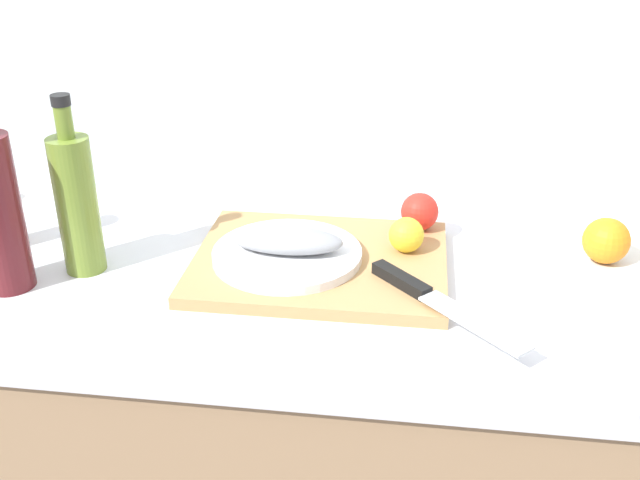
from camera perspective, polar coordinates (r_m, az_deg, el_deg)
back_wall at (r=1.38m, az=7.27°, el=16.74°), size 3.20×0.05×2.50m
cutting_board at (r=1.20m, az=0.00°, el=-1.71°), size 0.40×0.32×0.02m
white_plate at (r=1.19m, az=-2.50°, el=-1.05°), size 0.24×0.24×0.01m
fish_fillet at (r=1.18m, az=-2.53°, el=0.04°), size 0.18×0.08×0.04m
chef_knife at (r=1.09m, az=8.13°, el=-4.13°), size 0.22×0.23×0.02m
lemon_0 at (r=1.21m, az=6.62°, el=0.39°), size 0.06×0.06×0.06m
tomato_0 at (r=1.29m, az=7.63°, el=2.16°), size 0.06×0.06×0.06m
olive_oil_bottle at (r=1.21m, az=-18.13°, el=2.79°), size 0.06×0.06×0.29m
orange_0 at (r=1.30m, az=21.05°, el=-0.05°), size 0.08×0.08×0.08m
pepper_mill at (r=1.36m, az=-23.27°, el=2.78°), size 0.05×0.05×0.17m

